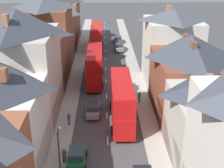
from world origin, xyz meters
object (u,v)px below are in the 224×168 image
(double_decker_bus_far_approaching, at_px, (97,37))
(car_mid_black, at_px, (77,157))
(car_parked_left_b, at_px, (127,85))
(car_mid_white, at_px, (118,40))
(car_near_silver, at_px, (93,109))
(street_lamp, at_px, (59,154))
(double_decker_bus_lead, at_px, (95,65))
(pedestrian_mid_left, at_px, (64,155))
(double_decker_bus_mid_street, at_px, (122,100))
(pedestrian_mid_right, at_px, (69,118))
(pedestrian_far_left, at_px, (139,96))
(car_near_blue, at_px, (119,47))

(double_decker_bus_far_approaching, xyz_separation_m, car_mid_black, (-1.29, -41.21, -1.99))
(car_parked_left_b, relative_size, car_mid_white, 0.92)
(double_decker_bus_far_approaching, xyz_separation_m, car_near_silver, (0.01, -30.91, -2.02))
(car_mid_white, relative_size, street_lamp, 0.75)
(double_decker_bus_lead, xyz_separation_m, street_lamp, (-2.44, -24.90, 0.43))
(pedestrian_mid_left, distance_m, street_lamp, 3.80)
(double_decker_bus_mid_street, distance_m, street_lamp, 13.11)
(double_decker_bus_far_approaching, distance_m, pedestrian_mid_right, 33.91)
(car_mid_white, height_order, pedestrian_far_left, pedestrian_far_left)
(pedestrian_mid_left, xyz_separation_m, pedestrian_far_left, (8.87, 13.47, 0.00))
(double_decker_bus_far_approaching, xyz_separation_m, pedestrian_mid_right, (-2.79, -33.75, -1.78))
(car_parked_left_b, relative_size, street_lamp, 0.69)
(car_parked_left_b, height_order, car_mid_white, car_parked_left_b)
(car_near_blue, bearing_deg, car_mid_white, 90.00)
(double_decker_bus_mid_street, relative_size, car_mid_black, 2.80)
(double_decker_bus_lead, relative_size, car_mid_white, 2.62)
(double_decker_bus_far_approaching, xyz_separation_m, car_near_blue, (4.91, -1.37, -1.98))
(car_near_blue, xyz_separation_m, pedestrian_mid_right, (-7.70, -32.38, 0.20))
(car_mid_black, distance_m, car_parked_left_b, 19.15)
(pedestrian_mid_left, xyz_separation_m, street_lamp, (0.08, -3.09, 2.21))
(pedestrian_mid_right, bearing_deg, car_mid_white, 78.80)
(car_near_silver, relative_size, car_parked_left_b, 1.09)
(car_mid_black, distance_m, pedestrian_mid_right, 7.62)
(pedestrian_mid_left, relative_size, street_lamp, 0.29)
(double_decker_bus_far_approaching, bearing_deg, car_mid_black, -91.79)
(car_near_silver, distance_m, pedestrian_mid_left, 10.52)
(car_mid_black, xyz_separation_m, pedestrian_far_left, (7.64, 13.55, 0.21))
(car_near_silver, height_order, car_parked_left_b, car_parked_left_b)
(car_mid_black, distance_m, pedestrian_mid_left, 1.25)
(double_decker_bus_mid_street, relative_size, pedestrian_far_left, 6.71)
(car_mid_black, height_order, pedestrian_far_left, pedestrian_far_left)
(double_decker_bus_lead, xyz_separation_m, pedestrian_mid_left, (-2.52, -21.80, -1.78))
(pedestrian_far_left, relative_size, street_lamp, 0.29)
(double_decker_bus_lead, distance_m, street_lamp, 25.02)
(double_decker_bus_lead, distance_m, car_mid_white, 25.04)
(pedestrian_mid_left, distance_m, pedestrian_far_left, 16.12)
(car_near_blue, xyz_separation_m, pedestrian_mid_left, (-7.43, -39.75, 0.20))
(car_mid_white, xyz_separation_m, pedestrian_mid_left, (-7.43, -46.28, 0.22))
(car_mid_white, height_order, pedestrian_mid_left, pedestrian_mid_left)
(car_mid_black, relative_size, car_mid_white, 0.93)
(double_decker_bus_mid_street, relative_size, car_parked_left_b, 2.84)
(double_decker_bus_mid_street, bearing_deg, pedestrian_mid_right, -169.72)
(car_near_blue, xyz_separation_m, pedestrian_far_left, (1.44, -26.29, 0.20))
(double_decker_bus_lead, distance_m, car_mid_black, 22.02)
(pedestrian_mid_left, bearing_deg, car_mid_white, 80.88)
(car_near_blue, bearing_deg, car_mid_black, -98.85)
(double_decker_bus_far_approaching, bearing_deg, pedestrian_mid_right, -94.73)
(double_decker_bus_mid_street, height_order, double_decker_bus_far_approaching, same)
(double_decker_bus_lead, bearing_deg, pedestrian_mid_right, -100.96)
(pedestrian_mid_left, bearing_deg, car_near_silver, 76.07)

